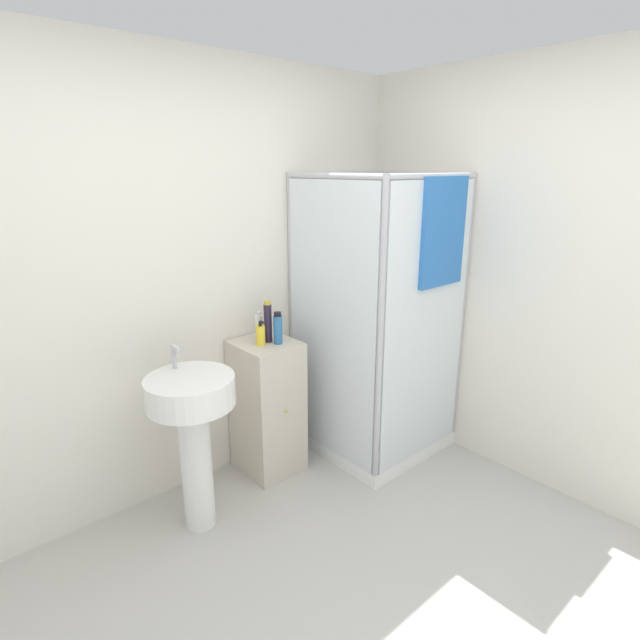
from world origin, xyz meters
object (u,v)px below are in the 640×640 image
object	(u,v)px
sink	(193,421)
shampoo_bottle_blue	(278,328)
lotion_bottle_white	(259,327)
soap_dispenser	(260,335)
shampoo_bottle_tall_black	(268,322)

from	to	relation	value
sink	shampoo_bottle_blue	bearing A→B (deg)	11.12
shampoo_bottle_blue	lotion_bottle_white	world-z (taller)	shampoo_bottle_blue
sink	soap_dispenser	bearing A→B (deg)	17.83
shampoo_bottle_blue	sink	bearing A→B (deg)	-168.88
shampoo_bottle_tall_black	shampoo_bottle_blue	xyz separation A→B (m)	(0.03, -0.06, -0.03)
soap_dispenser	lotion_bottle_white	bearing A→B (deg)	59.61
sink	shampoo_bottle_blue	xyz separation A→B (m)	(0.65, 0.13, 0.33)
sink	lotion_bottle_white	world-z (taller)	lotion_bottle_white
lotion_bottle_white	shampoo_bottle_tall_black	bearing A→B (deg)	-77.40
shampoo_bottle_tall_black	shampoo_bottle_blue	world-z (taller)	shampoo_bottle_tall_black
sink	lotion_bottle_white	bearing A→B (deg)	23.37
soap_dispenser	shampoo_bottle_tall_black	xyz separation A→B (m)	(0.06, 0.01, 0.06)
soap_dispenser	shampoo_bottle_blue	world-z (taller)	shampoo_bottle_blue
soap_dispenser	lotion_bottle_white	xyz separation A→B (m)	(0.05, 0.08, 0.02)
sink	shampoo_bottle_tall_black	world-z (taller)	shampoo_bottle_tall_black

